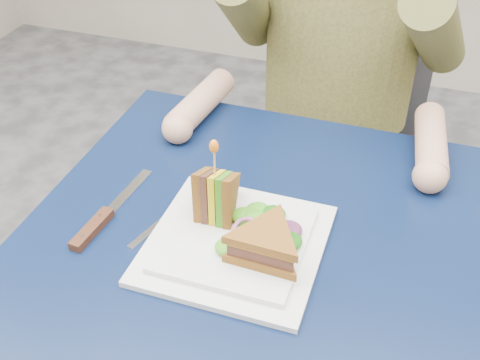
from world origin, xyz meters
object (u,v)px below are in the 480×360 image
(chair, at_px, (339,118))
(fork, at_px, (167,218))
(sandwich_upright, at_px, (216,195))
(plate, at_px, (236,243))
(table, at_px, (260,277))
(knife, at_px, (99,222))
(sandwich_flat, at_px, (266,244))

(chair, xyz_separation_m, fork, (-0.16, -0.70, 0.19))
(chair, bearing_deg, sandwich_upright, -96.74)
(plate, xyz_separation_m, sandwich_upright, (-0.05, 0.04, 0.05))
(plate, distance_m, sandwich_upright, 0.08)
(table, distance_m, knife, 0.27)
(sandwich_upright, bearing_deg, chair, 83.26)
(sandwich_flat, xyz_separation_m, knife, (-0.28, 0.00, -0.04))
(sandwich_flat, bearing_deg, sandwich_upright, 145.88)
(table, height_order, plate, plate)
(table, xyz_separation_m, chair, (0.00, 0.70, -0.11))
(plate, bearing_deg, table, 36.80)
(table, distance_m, sandwich_upright, 0.16)
(fork, bearing_deg, plate, -11.45)
(chair, distance_m, fork, 0.75)
(plate, relative_size, sandwich_upright, 1.91)
(plate, bearing_deg, chair, 87.45)
(chair, relative_size, fork, 5.31)
(fork, bearing_deg, sandwich_upright, 14.15)
(chair, bearing_deg, table, -90.00)
(chair, xyz_separation_m, sandwich_flat, (0.02, -0.75, 0.23))
(sandwich_flat, xyz_separation_m, sandwich_upright, (-0.10, 0.07, 0.01))
(sandwich_upright, relative_size, knife, 0.61)
(table, height_order, fork, fork)
(chair, bearing_deg, sandwich_flat, -88.29)
(sandwich_flat, xyz_separation_m, fork, (-0.18, 0.05, -0.04))
(plate, relative_size, fork, 1.49)
(chair, distance_m, sandwich_upright, 0.73)
(sandwich_flat, bearing_deg, plate, 155.56)
(sandwich_flat, height_order, fork, sandwich_flat)
(plate, bearing_deg, sandwich_upright, 137.04)
(table, bearing_deg, knife, -169.91)
(plate, xyz_separation_m, knife, (-0.22, -0.02, -0.00))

